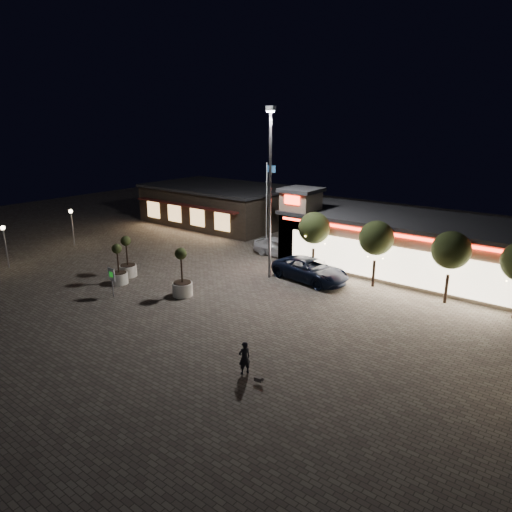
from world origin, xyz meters
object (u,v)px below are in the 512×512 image
Objects in this scene: white_sedan at (279,247)px; valet_sign at (112,277)px; planter_mid at (119,271)px; pickup_truck at (310,270)px; planter_left at (128,264)px; pedestrian at (244,358)px.

valet_sign is at bearing 169.94° from white_sedan.
planter_mid is (-5.19, -12.85, 0.10)m from white_sedan.
pickup_truck is at bearing 40.58° from planter_mid.
pedestrian is at bearing -18.62° from planter_left.
planter_mid is at bearing 134.90° from valet_sign.
planter_left is (-6.04, -11.43, 0.15)m from white_sedan.
white_sedan reaches higher than pedestrian.
pickup_truck is 13.79m from planter_left.
pickup_truck is at bearing -135.23° from pedestrian.
planter_left is (-15.79, 5.32, 0.17)m from pedestrian.
planter_mid is (-10.61, -9.09, 0.10)m from pickup_truck.
white_sedan is 2.98× the size of pedestrian.
white_sedan is at bearing 68.01° from planter_mid.
white_sedan is 13.86m from planter_mid.
pedestrian is (4.34, -12.99, -0.02)m from pickup_truck.
valet_sign reaches higher than pickup_truck.
pedestrian is 13.27m from valet_sign.
white_sedan is 2.38× the size of valet_sign.
pickup_truck is 13.97m from planter_mid.
planter_left is at bearing 129.46° from valet_sign.
planter_left is at bearing 131.81° from pickup_truck.
pedestrian is at bearing -147.04° from white_sedan.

